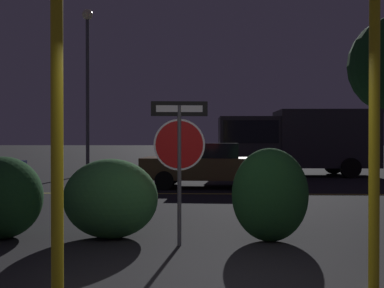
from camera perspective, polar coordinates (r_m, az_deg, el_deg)
name	(u,v)px	position (r m, az deg, el deg)	size (l,w,h in m)	color
road_center_stripe	(209,194)	(12.58, 2.23, -6.64)	(38.32, 0.12, 0.01)	gold
stop_sign	(179,144)	(6.35, -1.70, -0.06)	(0.84, 0.09, 2.15)	#4C4C51
yellow_pole_left	(57,151)	(4.24, -17.55, -0.87)	(0.12, 0.12, 2.93)	yellow
yellow_pole_right	(374,129)	(4.86, 23.13, 1.83)	(0.11, 0.11, 3.37)	yellow
hedge_bush_1	(2,197)	(7.50, -23.95, -6.53)	(1.26, 1.18, 1.31)	#19421E
hedge_bush_2	(111,199)	(7.00, -10.79, -7.15)	(1.52, 1.06, 1.27)	#2D6633
hedge_bush_3	(270,195)	(6.76, 10.36, -6.68)	(1.18, 0.73, 1.45)	#19421E
passing_car_2	(209,165)	(14.23, 2.22, -2.83)	(4.47, 2.11, 1.47)	brown
delivery_truck	(293,139)	(19.40, 13.28, 0.60)	(6.77, 2.61, 2.87)	#2D2D33
street_lamp	(88,65)	(20.22, -13.76, 10.14)	(0.48, 0.48, 7.50)	#4C4C51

